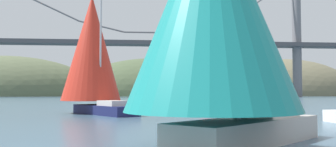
{
  "coord_description": "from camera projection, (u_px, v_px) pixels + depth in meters",
  "views": [
    {
      "loc": [
        -4.05,
        -17.27,
        1.62
      ],
      "look_at": [
        0.0,
        25.58,
        3.78
      ],
      "focal_mm": 39.46,
      "sensor_mm": 36.0,
      "label": 1
    }
  ],
  "objects": [
    {
      "name": "ground_plane",
      "position": [
        219.0,
        126.0,
        17.47
      ],
      "size": [
        360.0,
        360.0,
        0.0
      ],
      "primitive_type": "plane",
      "color": "#426075"
    },
    {
      "name": "headland_right",
      "position": [
        284.0,
        96.0,
        157.33
      ],
      "size": [
        61.84,
        44.0,
        31.23
      ],
      "primitive_type": "ellipsoid",
      "color": "#6B664C",
      "rests_on": "ground_plane"
    },
    {
      "name": "sailboat_scarlet_sail",
      "position": [
        92.0,
        50.0,
        28.43
      ],
      "size": [
        6.9,
        8.43,
        10.23
      ],
      "color": "#191E4C",
      "rests_on": "ground_plane"
    },
    {
      "name": "suspension_bridge",
      "position": [
        147.0,
        39.0,
        112.82
      ],
      "size": [
        131.51,
        6.0,
        39.05
      ],
      "color": "slate",
      "rests_on": "ground_plane"
    },
    {
      "name": "sailboat_teal_sail",
      "position": [
        214.0,
        12.0,
        10.21
      ],
      "size": [
        7.87,
        7.65,
        7.92
      ],
      "color": "#B7B2A8",
      "rests_on": "ground_plane"
    },
    {
      "name": "sailboat_navy_sail",
      "position": [
        250.0,
        68.0,
        47.55
      ],
      "size": [
        5.95,
        8.34,
        9.08
      ],
      "color": "navy",
      "rests_on": "ground_plane"
    },
    {
      "name": "sailboat_red_spinnaker",
      "position": [
        209.0,
        77.0,
        70.95
      ],
      "size": [
        8.25,
        5.59,
        9.42
      ],
      "color": "navy",
      "rests_on": "ground_plane"
    },
    {
      "name": "headland_center",
      "position": [
        155.0,
        96.0,
        152.17
      ],
      "size": [
        70.48,
        44.0,
        31.08
      ],
      "primitive_type": "ellipsoid",
      "color": "#4C5B3D",
      "rests_on": "ground_plane"
    },
    {
      "name": "headland_left",
      "position": [
        5.0,
        96.0,
        146.54
      ],
      "size": [
        75.59,
        44.0,
        32.03
      ],
      "primitive_type": "ellipsoid",
      "color": "#5B6647",
      "rests_on": "ground_plane"
    }
  ]
}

